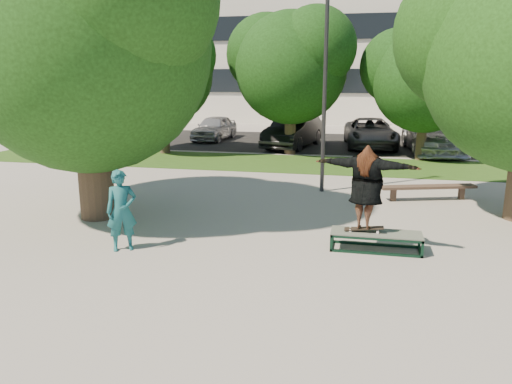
% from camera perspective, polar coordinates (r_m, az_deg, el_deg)
% --- Properties ---
extents(ground, '(120.00, 120.00, 0.00)m').
position_cam_1_polar(ground, '(10.66, -0.14, -5.70)').
color(ground, gray).
rests_on(ground, ground).
extents(grass_strip, '(30.00, 4.00, 0.02)m').
position_cam_1_polar(grass_strip, '(19.69, 8.60, 3.07)').
color(grass_strip, '#254313').
rests_on(grass_strip, ground).
extents(asphalt_strip, '(40.00, 8.00, 0.01)m').
position_cam_1_polar(asphalt_strip, '(26.17, 7.33, 5.63)').
color(asphalt_strip, black).
rests_on(asphalt_strip, ground).
extents(tree_left, '(6.96, 5.95, 7.12)m').
position_cam_1_polar(tree_left, '(12.73, -19.15, 16.90)').
color(tree_left, '#38281E').
rests_on(tree_left, ground).
extents(bg_tree_left, '(5.28, 4.51, 5.77)m').
position_cam_1_polar(bg_tree_left, '(22.66, -10.83, 13.78)').
color(bg_tree_left, '#38281E').
rests_on(bg_tree_left, ground).
extents(bg_tree_mid, '(5.76, 4.92, 6.24)m').
position_cam_1_polar(bg_tree_mid, '(22.17, 3.87, 14.73)').
color(bg_tree_mid, '#38281E').
rests_on(bg_tree_mid, ground).
extents(bg_tree_right, '(5.04, 4.31, 5.43)m').
position_cam_1_polar(bg_tree_right, '(21.54, 18.68, 12.72)').
color(bg_tree_right, '#38281E').
rests_on(bg_tree_right, ground).
extents(lamppost, '(0.25, 0.15, 6.11)m').
position_cam_1_polar(lamppost, '(14.90, 7.88, 11.97)').
color(lamppost, '#2D2D30').
rests_on(lamppost, ground).
extents(office_building, '(30.00, 14.12, 16.00)m').
position_cam_1_polar(office_building, '(42.27, 6.78, 19.43)').
color(office_building, beige).
rests_on(office_building, ground).
extents(grind_box, '(1.80, 0.60, 0.38)m').
position_cam_1_polar(grind_box, '(10.40, 13.52, -5.48)').
color(grind_box, black).
rests_on(grind_box, ground).
extents(skater_rig, '(2.15, 1.08, 1.76)m').
position_cam_1_polar(skater_rig, '(10.10, 12.47, 0.53)').
color(skater_rig, white).
rests_on(skater_rig, grind_box).
extents(bystander, '(0.72, 0.65, 1.65)m').
position_cam_1_polar(bystander, '(10.31, -15.11, -2.06)').
color(bystander, '#19595F').
rests_on(bystander, ground).
extents(bench, '(2.71, 1.17, 0.42)m').
position_cam_1_polar(bench, '(14.85, 19.07, 0.45)').
color(bench, '#46342A').
rests_on(bench, ground).
extents(car_silver_a, '(1.84, 3.93, 1.30)m').
position_cam_1_polar(car_silver_a, '(27.05, -4.79, 7.32)').
color(car_silver_a, '#AAABAF').
rests_on(car_silver_a, asphalt_strip).
extents(car_dark, '(2.57, 4.95, 1.55)m').
position_cam_1_polar(car_dark, '(24.23, 4.31, 6.93)').
color(car_dark, black).
rests_on(car_dark, asphalt_strip).
extents(car_grey, '(2.74, 5.18, 1.39)m').
position_cam_1_polar(car_grey, '(24.92, 12.93, 6.61)').
color(car_grey, '#4F4F53').
rests_on(car_grey, asphalt_strip).
extents(car_silver_b, '(2.66, 5.76, 1.63)m').
position_cam_1_polar(car_silver_b, '(24.01, 19.64, 6.22)').
color(car_silver_b, '#B5B5BA').
rests_on(car_silver_b, asphalt_strip).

